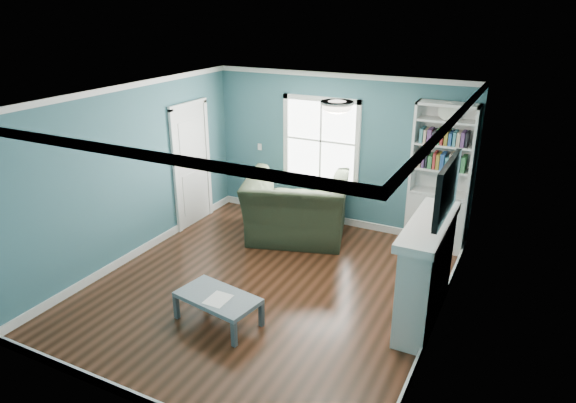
% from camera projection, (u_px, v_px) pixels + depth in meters
% --- Properties ---
extents(floor, '(5.00, 5.00, 0.00)m').
position_uv_depth(floor, '(267.00, 287.00, 7.05)').
color(floor, black).
rests_on(floor, ground).
extents(room_walls, '(5.00, 5.00, 5.00)m').
position_uv_depth(room_walls, '(265.00, 178.00, 6.47)').
color(room_walls, '#396B75').
rests_on(room_walls, ground).
extents(trim, '(4.50, 5.00, 2.60)m').
position_uv_depth(trim, '(265.00, 203.00, 6.60)').
color(trim, white).
rests_on(trim, ground).
extents(window, '(1.40, 0.06, 1.50)m').
position_uv_depth(window, '(321.00, 141.00, 8.71)').
color(window, white).
rests_on(window, room_walls).
extents(bookshelf, '(0.90, 0.35, 2.31)m').
position_uv_depth(bookshelf, '(439.00, 192.00, 7.88)').
color(bookshelf, silver).
rests_on(bookshelf, ground).
extents(fireplace, '(0.44, 1.58, 1.30)m').
position_uv_depth(fireplace, '(427.00, 273.00, 6.11)').
color(fireplace, black).
rests_on(fireplace, ground).
extents(tv, '(0.06, 1.10, 0.65)m').
position_uv_depth(tv, '(447.00, 189.00, 5.66)').
color(tv, black).
rests_on(tv, fireplace).
extents(door, '(0.12, 0.98, 2.17)m').
position_uv_depth(door, '(192.00, 164.00, 8.76)').
color(door, silver).
rests_on(door, ground).
extents(ceiling_fixture, '(0.38, 0.38, 0.15)m').
position_uv_depth(ceiling_fixture, '(337.00, 106.00, 5.83)').
color(ceiling_fixture, white).
rests_on(ceiling_fixture, room_walls).
extents(light_switch, '(0.08, 0.01, 0.12)m').
position_uv_depth(light_switch, '(260.00, 147.00, 9.31)').
color(light_switch, white).
rests_on(light_switch, room_walls).
extents(recliner, '(1.84, 1.47, 1.40)m').
position_uv_depth(recliner, '(297.00, 198.00, 8.26)').
color(recliner, black).
rests_on(recliner, ground).
extents(coffee_table, '(1.08, 0.70, 0.36)m').
position_uv_depth(coffee_table, '(218.00, 299.00, 6.16)').
color(coffee_table, '#475055').
rests_on(coffee_table, ground).
extents(paper_sheet, '(0.25, 0.32, 0.00)m').
position_uv_depth(paper_sheet, '(218.00, 299.00, 6.07)').
color(paper_sheet, white).
rests_on(paper_sheet, coffee_table).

